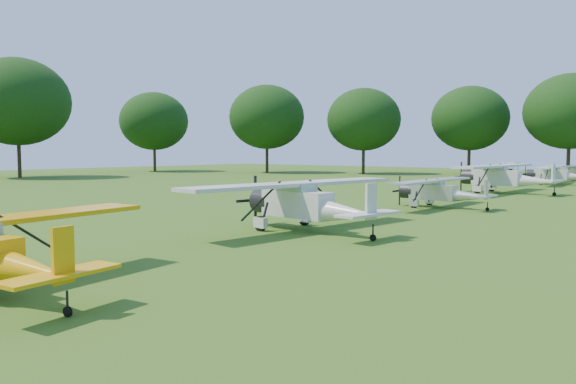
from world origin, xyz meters
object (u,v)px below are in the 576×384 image
(aircraft_3, at_px, (306,200))
(aircraft_6, at_px, (556,173))
(golf_cart, at_px, (508,172))
(aircraft_4, at_px, (440,190))
(aircraft_5, at_px, (504,175))

(aircraft_3, relative_size, aircraft_6, 1.15)
(aircraft_3, bearing_deg, golf_cart, 105.76)
(aircraft_4, bearing_deg, aircraft_5, 92.53)
(aircraft_3, height_order, aircraft_5, aircraft_5)
(aircraft_6, bearing_deg, aircraft_5, -97.16)
(aircraft_6, relative_size, golf_cart, 4.13)
(aircraft_3, relative_size, golf_cart, 4.77)
(aircraft_4, xyz_separation_m, aircraft_5, (-0.79, 13.57, 0.36))
(aircraft_5, relative_size, golf_cart, 5.12)
(aircraft_3, xyz_separation_m, aircraft_6, (-0.05, 40.12, -0.17))
(golf_cart, bearing_deg, aircraft_4, -67.10)
(aircraft_5, distance_m, golf_cart, 26.63)
(aircraft_6, distance_m, golf_cart, 14.15)
(aircraft_3, bearing_deg, aircraft_4, 95.28)
(aircraft_4, height_order, aircraft_5, aircraft_5)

